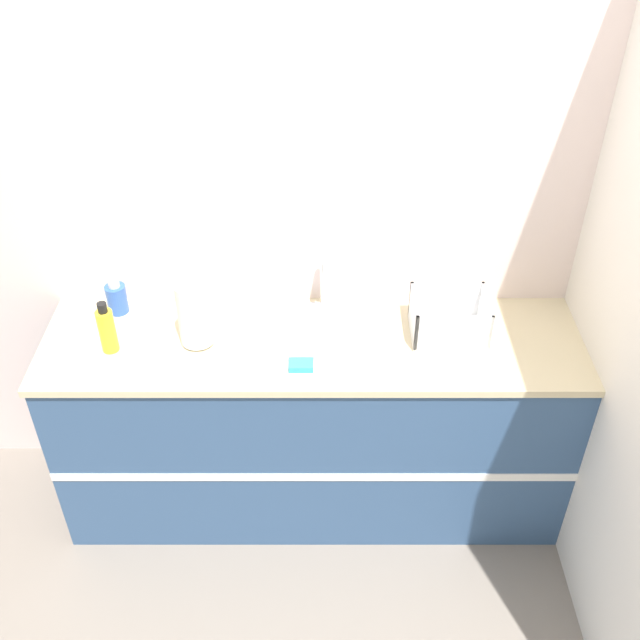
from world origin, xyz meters
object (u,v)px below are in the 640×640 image
at_px(dish_rack, 451,321).
at_px(bottle_blue, 119,298).
at_px(sink, 326,327).
at_px(paper_towel_roll, 197,313).
at_px(bottle_yellow, 109,329).

relative_size(dish_rack, bottle_blue, 1.93).
distance_m(sink, paper_towel_roll, 0.50).
bearing_deg(paper_towel_roll, sink, 7.99).
xyz_separation_m(dish_rack, bottle_yellow, (-1.29, -0.09, 0.03)).
distance_m(bottle_yellow, bottle_blue, 0.24).
xyz_separation_m(bottle_yellow, bottle_blue, (-0.02, 0.24, -0.03)).
xyz_separation_m(paper_towel_roll, bottle_yellow, (-0.32, -0.04, -0.04)).
bearing_deg(dish_rack, sink, 177.82).
distance_m(paper_towel_roll, bottle_blue, 0.40).
bearing_deg(bottle_blue, bottle_yellow, -85.03).
height_order(paper_towel_roll, dish_rack, paper_towel_roll).
bearing_deg(bottle_yellow, dish_rack, 4.17).
relative_size(sink, bottle_blue, 3.87).
xyz_separation_m(sink, bottle_blue, (-0.83, 0.13, 0.05)).
xyz_separation_m(sink, paper_towel_roll, (-0.48, -0.07, 0.12)).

